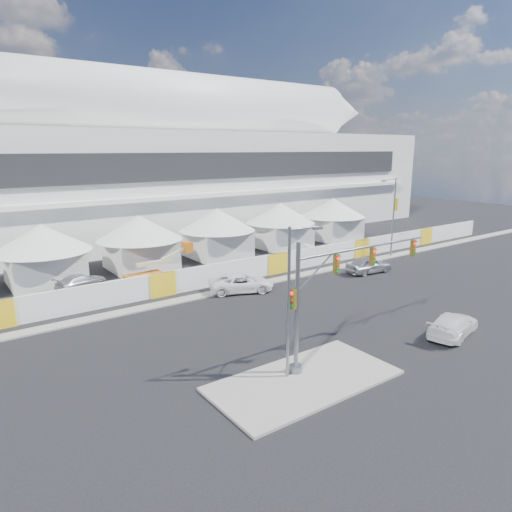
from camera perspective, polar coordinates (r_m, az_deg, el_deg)
ground at (r=30.60m, az=10.78°, el=-9.80°), size 160.00×160.00×0.00m
median_island at (r=24.83m, az=6.04°, el=-15.19°), size 10.00×5.00×0.15m
far_curb at (r=52.90m, az=15.98°, el=-0.12°), size 80.00×1.20×0.12m
stadium at (r=67.43m, az=-10.05°, el=11.05°), size 80.00×24.80×21.98m
tent_row at (r=48.85m, az=-9.42°, el=2.83°), size 53.40×8.40×5.40m
hoarding_fence at (r=44.31m, az=2.63°, el=-0.92°), size 70.00×0.25×2.00m
scaffold_tower at (r=86.75m, az=14.83°, el=9.00°), size 4.40×4.40×12.00m
sedan_silver at (r=45.79m, az=13.88°, el=-1.08°), size 2.37×4.94×1.63m
pickup_curb at (r=38.70m, az=-1.83°, el=-3.41°), size 4.36×5.97×1.51m
pickup_near at (r=32.56m, az=23.40°, el=-7.87°), size 3.19×5.42×1.47m
lot_car_a at (r=51.27m, az=6.63°, el=0.64°), size 2.98×4.61×1.43m
lot_car_c at (r=42.27m, az=-20.99°, el=-3.00°), size 3.21×4.87×1.31m
traffic_mast at (r=25.36m, az=9.12°, el=-4.56°), size 10.64×0.69×7.14m
streetlight_median at (r=23.31m, az=4.50°, el=-4.56°), size 2.22×0.22×8.02m
streetlight_curb at (r=52.42m, az=16.70°, el=5.34°), size 2.61×0.59×8.81m
boom_lift at (r=41.99m, az=-13.05°, el=-2.21°), size 6.60×1.61×3.35m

